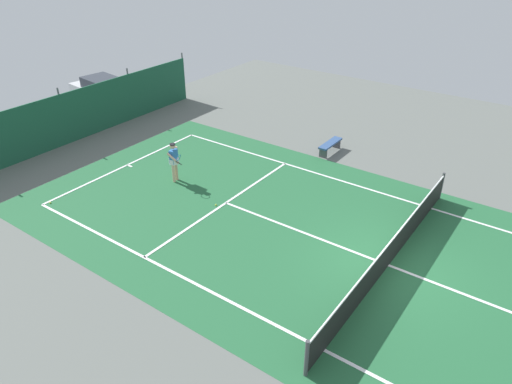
{
  "coord_description": "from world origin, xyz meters",
  "views": [
    {
      "loc": [
        -11.83,
        -3.47,
        9.22
      ],
      "look_at": [
        0.06,
        5.05,
        0.9
      ],
      "focal_mm": 33.46,
      "sensor_mm": 36.0,
      "label": 1
    }
  ],
  "objects_px": {
    "parked_car": "(103,92)",
    "tennis_ball_near_player": "(216,205)",
    "tennis_ball_midcourt": "(50,203)",
    "tennis_net": "(390,252)",
    "tennis_player": "(174,160)",
    "courtside_bench": "(330,145)"
  },
  "relations": [
    {
      "from": "tennis_ball_midcourt",
      "to": "parked_car",
      "type": "distance_m",
      "value": 10.86
    },
    {
      "from": "parked_car",
      "to": "tennis_ball_near_player",
      "type": "bearing_deg",
      "value": -103.98
    },
    {
      "from": "tennis_ball_near_player",
      "to": "tennis_net",
      "type": "bearing_deg",
      "value": -86.81
    },
    {
      "from": "tennis_ball_near_player",
      "to": "courtside_bench",
      "type": "xyz_separation_m",
      "value": [
        6.68,
        -1.22,
        0.34
      ]
    },
    {
      "from": "tennis_net",
      "to": "parked_car",
      "type": "distance_m",
      "value": 19.3
    },
    {
      "from": "tennis_player",
      "to": "tennis_ball_midcourt",
      "type": "xyz_separation_m",
      "value": [
        -4.06,
        2.58,
        -0.93
      ]
    },
    {
      "from": "tennis_player",
      "to": "courtside_bench",
      "type": "xyz_separation_m",
      "value": [
        6.11,
        -3.8,
        -0.59
      ]
    },
    {
      "from": "parked_car",
      "to": "courtside_bench",
      "type": "distance_m",
      "value": 13.57
    },
    {
      "from": "tennis_ball_midcourt",
      "to": "tennis_net",
      "type": "bearing_deg",
      "value": -71.81
    },
    {
      "from": "tennis_net",
      "to": "tennis_ball_midcourt",
      "type": "bearing_deg",
      "value": 108.19
    },
    {
      "from": "tennis_player",
      "to": "courtside_bench",
      "type": "bearing_deg",
      "value": 137.23
    },
    {
      "from": "tennis_net",
      "to": "tennis_ball_midcourt",
      "type": "relative_size",
      "value": 153.33
    },
    {
      "from": "tennis_net",
      "to": "tennis_player",
      "type": "distance_m",
      "value": 9.19
    },
    {
      "from": "parked_car",
      "to": "courtside_bench",
      "type": "bearing_deg",
      "value": -74.54
    },
    {
      "from": "tennis_ball_midcourt",
      "to": "tennis_ball_near_player",
      "type": "bearing_deg",
      "value": -55.9
    },
    {
      "from": "tennis_ball_near_player",
      "to": "tennis_ball_midcourt",
      "type": "height_order",
      "value": "same"
    },
    {
      "from": "tennis_ball_near_player",
      "to": "courtside_bench",
      "type": "bearing_deg",
      "value": -10.33
    },
    {
      "from": "tennis_ball_near_player",
      "to": "parked_car",
      "type": "distance_m",
      "value": 13.11
    },
    {
      "from": "tennis_player",
      "to": "tennis_ball_near_player",
      "type": "bearing_deg",
      "value": 66.8
    },
    {
      "from": "tennis_net",
      "to": "parked_car",
      "type": "xyz_separation_m",
      "value": [
        4.37,
        18.79,
        0.33
      ]
    },
    {
      "from": "tennis_player",
      "to": "tennis_ball_midcourt",
      "type": "bearing_deg",
      "value": -43.33
    },
    {
      "from": "tennis_net",
      "to": "tennis_player",
      "type": "bearing_deg",
      "value": 88.77
    }
  ]
}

